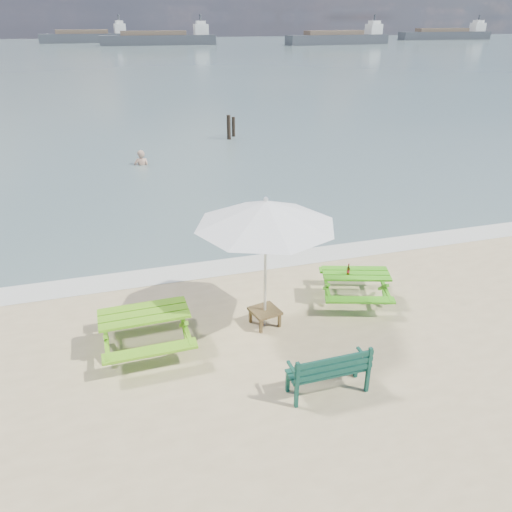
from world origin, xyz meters
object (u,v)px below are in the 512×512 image
object	(u,v)px
picnic_table_right	(355,287)
picnic_table_left	(146,331)
park_bench	(327,378)
patio_umbrella	(266,213)
beer_bottle	(348,271)
swimmer	(142,170)
side_table	(265,317)

from	to	relation	value
picnic_table_right	picnic_table_left	bearing A→B (deg)	-173.97
picnic_table_left	park_bench	size ratio (longest dim) A/B	1.35
picnic_table_left	patio_umbrella	world-z (taller)	patio_umbrella
picnic_table_right	patio_umbrella	world-z (taller)	patio_umbrella
picnic_table_left	beer_bottle	distance (m)	4.41
picnic_table_left	picnic_table_right	distance (m)	4.59
picnic_table_left	patio_umbrella	bearing A→B (deg)	2.69
picnic_table_left	swimmer	distance (m)	13.33
patio_umbrella	beer_bottle	world-z (taller)	patio_umbrella
swimmer	beer_bottle	bearing A→B (deg)	-75.47
swimmer	side_table	bearing A→B (deg)	-84.22
patio_umbrella	beer_bottle	xyz separation A→B (m)	(1.99, 0.35, -1.66)
patio_umbrella	beer_bottle	distance (m)	2.61
side_table	picnic_table_right	bearing A→B (deg)	9.61
picnic_table_left	side_table	xyz separation A→B (m)	(2.38, 0.11, -0.19)
picnic_table_right	beer_bottle	distance (m)	0.48
side_table	patio_umbrella	size ratio (longest dim) A/B	0.20
picnic_table_right	park_bench	size ratio (longest dim) A/B	1.43
picnic_table_left	patio_umbrella	size ratio (longest dim) A/B	0.58
beer_bottle	patio_umbrella	bearing A→B (deg)	-169.87
patio_umbrella	swimmer	world-z (taller)	patio_umbrella
beer_bottle	side_table	bearing A→B (deg)	-169.87
picnic_table_right	side_table	distance (m)	2.22
picnic_table_right	side_table	bearing A→B (deg)	-170.39
patio_umbrella	swimmer	size ratio (longest dim) A/B	1.83
park_bench	picnic_table_right	bearing A→B (deg)	55.16
side_table	swimmer	size ratio (longest dim) A/B	0.37
picnic_table_left	picnic_table_right	size ratio (longest dim) A/B	0.95
picnic_table_right	patio_umbrella	distance (m)	3.05
picnic_table_right	patio_umbrella	bearing A→B (deg)	-170.39
beer_bottle	picnic_table_right	bearing A→B (deg)	4.46
picnic_table_right	swimmer	distance (m)	13.28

